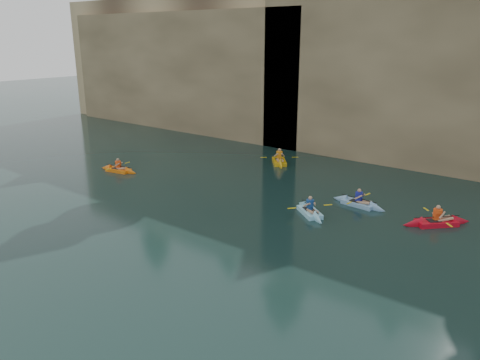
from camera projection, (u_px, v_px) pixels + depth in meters
The scene contains 11 objects.
ground at pixel (130, 314), 14.40m from camera, with size 160.00×160.00×0.00m, color black.
cliff at pixel (438, 66), 35.28m from camera, with size 70.00×16.00×12.00m, color tan.
cliff_slab_west at pixel (180, 70), 41.61m from camera, with size 26.00×2.40×10.56m, color tan.
cliff_slab_center at pixel (436, 78), 28.61m from camera, with size 24.00×2.40×11.40m, color tan.
sea_cave_west at pixel (192, 110), 40.92m from camera, with size 4.50×1.00×4.00m, color black.
sea_cave_center at pixel (338, 134), 32.84m from camera, with size 3.50×1.00×3.20m, color black.
kayaker_orange at pixel (119, 170), 29.41m from camera, with size 2.89×2.12×1.07m.
kayaker_ltblue_near at pixel (310, 211), 22.38m from camera, with size 2.70×2.32×1.14m.
kayaker_red_far at pixel (436, 222), 21.09m from camera, with size 2.77×2.82×1.19m.
kayaker_yellow at pixel (279, 161), 31.29m from camera, with size 2.61×2.93×1.30m.
kayaker_ltblue_mid at pixel (358, 203), 23.50m from camera, with size 2.99×2.22×1.12m.
Camera 1 is at (10.38, -7.82, 8.19)m, focal length 35.00 mm.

